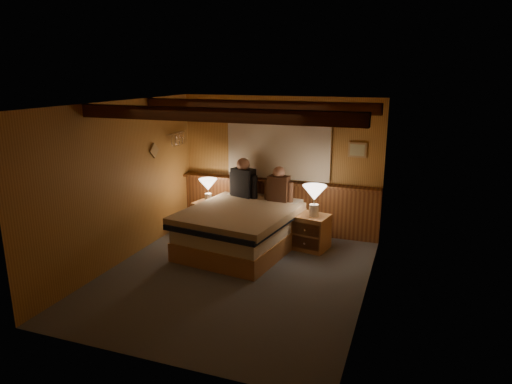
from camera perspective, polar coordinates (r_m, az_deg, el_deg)
The scene contains 19 objects.
floor at distance 6.57m, azimuth -2.69°, elevation -10.41°, with size 4.20×4.20×0.00m, color #555A65.
ceiling at distance 5.96m, azimuth -2.98°, elevation 10.97°, with size 4.20×4.20×0.00m, color tan.
wall_back at distance 8.08m, azimuth 2.91°, elevation 3.38°, with size 3.60×3.60×0.00m, color #B38440.
wall_left at distance 7.03m, azimuth -16.51°, elevation 1.05°, with size 4.20×4.20×0.00m, color #B38440.
wall_right at distance 5.73m, azimuth 14.04°, elevation -1.83°, with size 4.20×4.20×0.00m, color #B38440.
wall_front at distance 4.39m, azimuth -13.49°, elevation -6.94°, with size 3.60×3.60×0.00m, color #B38440.
wainscot at distance 8.19m, azimuth 2.71°, elevation -1.60°, with size 3.60×0.23×0.94m.
curtain_window at distance 7.96m, azimuth 2.79°, elevation 5.56°, with size 2.18×0.09×1.11m.
ceiling_beams at distance 6.10m, azimuth -2.41°, elevation 10.22°, with size 3.60×1.65×0.16m.
coat_rail at distance 8.20m, azimuth -9.80°, elevation 6.67°, with size 0.05×0.55×0.24m.
framed_print at distance 7.72m, azimuth 12.55°, elevation 5.15°, with size 0.30×0.04×0.25m.
bed at distance 7.36m, azimuth -1.77°, elevation -4.54°, with size 1.81×2.21×0.69m.
nightstand_left at distance 8.22m, azimuth -5.83°, elevation -3.14°, with size 0.59×0.55×0.55m.
nightstand_right at distance 7.46m, azimuth 6.92°, elevation -5.00°, with size 0.60×0.56×0.57m.
lamp_left at distance 8.06m, azimuth -6.02°, elevation 0.75°, with size 0.32×0.32×0.42m.
lamp_right at distance 7.25m, azimuth 7.31°, elevation -0.34°, with size 0.38×0.38×0.50m.
person_left at distance 7.91m, azimuth -1.60°, elevation 1.43°, with size 0.56×0.33×0.71m.
person_right at distance 7.65m, azimuth 2.86°, elevation 0.65°, with size 0.51×0.22×0.62m.
duffel_bag at distance 8.12m, azimuth -3.91°, elevation -4.24°, with size 0.53×0.38×0.35m.
Camera 1 is at (2.30, -5.48, 2.79)m, focal length 32.00 mm.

